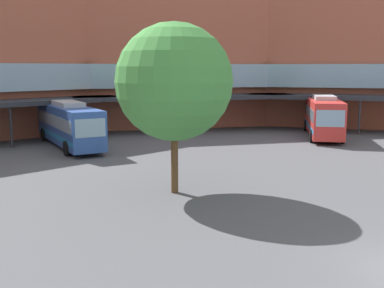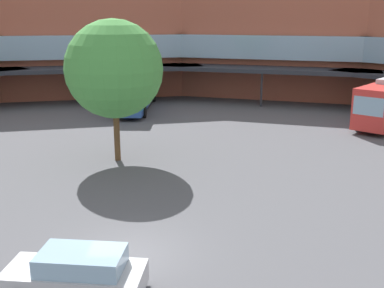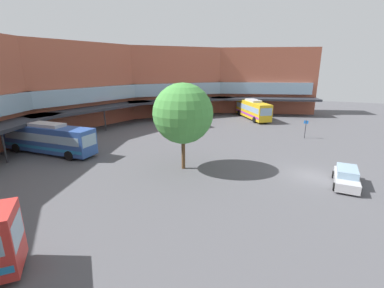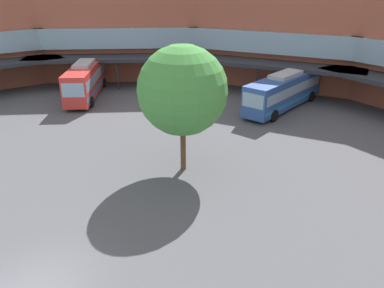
{
  "view_description": "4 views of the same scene",
  "coord_description": "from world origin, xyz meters",
  "views": [
    {
      "loc": [
        -12.56,
        -8.27,
        6.25
      ],
      "look_at": [
        -0.8,
        13.34,
        2.14
      ],
      "focal_mm": 42.71,
      "sensor_mm": 36.0,
      "label": 1
    },
    {
      "loc": [
        2.98,
        -16.01,
        8.65
      ],
      "look_at": [
        2.04,
        10.03,
        1.57
      ],
      "focal_mm": 44.64,
      "sensor_mm": 36.0,
      "label": 2
    },
    {
      "loc": [
        -25.84,
        1.76,
        9.89
      ],
      "look_at": [
        0.93,
        12.35,
        1.55
      ],
      "focal_mm": 25.15,
      "sensor_mm": 36.0,
      "label": 3
    },
    {
      "loc": [
        12.9,
        -5.18,
        12.04
      ],
      "look_at": [
        -1.16,
        11.13,
        2.54
      ],
      "focal_mm": 35.15,
      "sensor_mm": 36.0,
      "label": 4
    }
  ],
  "objects": [
    {
      "name": "plaza_tree",
      "position": [
        -2.59,
        11.88,
        5.56
      ],
      "size": [
        5.78,
        5.78,
        8.46
      ],
      "color": "brown",
      "rests_on": "ground"
    },
    {
      "name": "station_building",
      "position": [
        -0.0,
        24.13,
        6.56
      ],
      "size": [
        84.14,
        44.63,
        13.62
      ],
      "color": "#AD5942",
      "rests_on": "ground"
    },
    {
      "name": "bus_4",
      "position": [
        -3.88,
        28.37,
        1.83
      ],
      "size": [
        2.84,
        11.88,
        3.62
      ],
      "rotation": [
        0.0,
        0.0,
        4.72
      ],
      "color": "#2D519E",
      "rests_on": "ground"
    },
    {
      "name": "bus_1",
      "position": [
        17.8,
        22.43,
        1.92
      ],
      "size": [
        8.66,
        9.94,
        3.79
      ],
      "rotation": [
        0.0,
        0.0,
        4.04
      ],
      "color": "red",
      "rests_on": "ground"
    }
  ]
}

